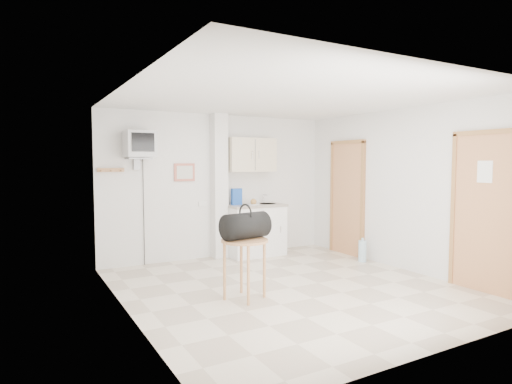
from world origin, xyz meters
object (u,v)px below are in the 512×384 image
crt_television (140,145)px  round_table (245,249)px  water_bottle (362,251)px  duffel_bag (245,226)px

crt_television → round_table: size_ratio=2.93×
round_table → water_bottle: bearing=16.0°
duffel_bag → water_bottle: size_ratio=1.57×
crt_television → water_bottle: (3.36, -1.36, -1.75)m
water_bottle → duffel_bag: bearing=-164.5°
crt_television → round_table: (0.71, -2.12, -1.32)m
water_bottle → crt_television: bearing=157.9°
crt_television → duffel_bag: crt_television is taller
crt_television → duffel_bag: size_ratio=3.41×
round_table → duffel_bag: duffel_bag is taller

